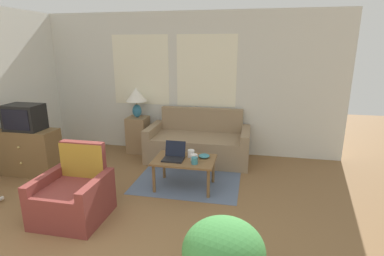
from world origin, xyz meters
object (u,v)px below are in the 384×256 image
Objects in this scene: laptop at (174,155)px; potted_plant at (223,252)px; television at (24,117)px; snack_bowl at (204,156)px; armchair at (75,196)px; cup_yellow at (195,161)px; table_lamp at (136,97)px; cup_navy at (194,158)px; coffee_table at (185,162)px; couch at (199,144)px; cup_white at (191,153)px.

potted_plant is (0.90, -1.83, -0.08)m from laptop.
television reaches higher than snack_bowl.
armchair is 1.40m from laptop.
potted_plant is at bearing -71.43° from cup_yellow.
table_lamp is 5.82× the size of cup_navy.
table_lamp is at bearing 45.64° from television.
cup_navy is at bearing 37.84° from armchair.
coffee_table is 5.42× the size of snack_bowl.
laptop is at bearing 45.77° from armchair.
laptop is (1.08, -1.34, -0.58)m from table_lamp.
laptop is at bearing -96.71° from couch.
couch is 1.16m from coffee_table.
potted_plant is (1.97, -3.17, -0.66)m from table_lamp.
cup_yellow is at bearing 33.95° from armchair.
table_lamp is 2.11m from cup_yellow.
potted_plant is (0.76, -3.02, 0.14)m from couch.
cup_yellow is (1.40, -1.46, -0.59)m from table_lamp.
couch is 2.44m from armchair.
couch is at bearing 63.12° from armchair.
television is 0.63× the size of coffee_table.
cup_yellow is (0.18, -0.15, 0.10)m from coffee_table.
cup_white reaches higher than coffee_table.
couch is 3.12m from potted_plant.
television is 5.68× the size of cup_navy.
potted_plant is (0.57, -1.71, -0.07)m from cup_yellow.
potted_plant is at bearing -71.71° from cup_navy.
armchair is 1.51m from coffee_table.
laptop is (2.38, -0.00, -0.44)m from television.
armchair is 2.95× the size of laptop.
laptop reaches higher than cup_white.
couch reaches higher than cup_navy.
armchair reaches higher than cup_yellow.
laptop is at bearing 159.10° from cup_yellow.
coffee_table is at bearing 0.54° from television.
armchair reaches higher than cup_navy.
snack_bowl is 2.03m from potted_plant.
coffee_table is (1.22, -1.31, -0.69)m from table_lamp.
cup_navy is 0.19m from snack_bowl.
cup_yellow is (2.70, -0.13, -0.45)m from television.
television is at bearing -179.46° from coffee_table.
television is 2.64m from cup_white.
potted_plant is (3.28, -1.84, -0.52)m from television.
couch is 2.64× the size of potted_plant.
couch is 3.28× the size of television.
laptop is at bearing -149.08° from cup_white.
television is at bearing 144.98° from armchair.
cup_white reaches higher than cup_navy.
table_lamp is (-1.22, 0.15, 0.79)m from couch.
potted_plant is at bearing -58.10° from table_lamp.
television reaches higher than couch.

